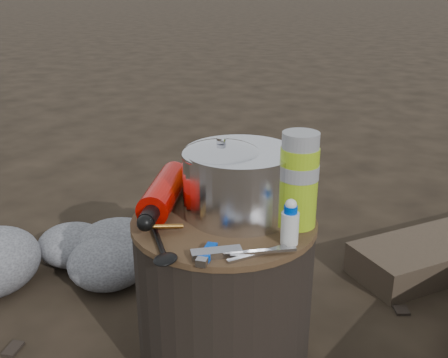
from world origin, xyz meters
The scene contains 15 objects.
ground centered at (0.00, 0.00, 0.00)m, with size 60.00×60.00×0.00m, color black.
stump centered at (0.00, 0.00, 0.19)m, with size 0.41×0.41×0.38m, color black.
rock_ring centered at (-0.59, -0.17, 0.10)m, with size 0.46×0.99×0.20m, color slate, non-canonical shape.
foil_windscreen centered at (0.02, 0.05, 0.46)m, with size 0.25×0.25×0.15m, color silver.
camping_pot centered at (-0.02, 0.02, 0.47)m, with size 0.17×0.17×0.17m, color silver.
fuel_bottle centered at (-0.16, -0.01, 0.42)m, with size 0.07×0.30×0.07m, color #BD0B05, non-canonical shape.
thermos centered at (0.15, 0.05, 0.49)m, with size 0.08×0.08×0.21m, color #8EB518.
travel_mug centered at (0.11, 0.13, 0.45)m, with size 0.09×0.09×0.14m, color black.
stuff_sack centered at (-0.11, 0.14, 0.44)m, with size 0.16×0.13×0.11m, color gold.
food_pouch centered at (-0.04, 0.16, 0.45)m, with size 0.11×0.03×0.14m, color #18244E.
lighter centered at (0.05, -0.16, 0.39)m, with size 0.02×0.08×0.01m, color #0039BA.
multitool centered at (0.07, -0.15, 0.39)m, with size 0.03×0.10×0.01m, color #A8A8AC.
pot_grabber centered at (0.14, -0.11, 0.39)m, with size 0.03×0.13×0.01m, color #A8A8AC, non-canonical shape.
spork centered at (-0.06, -0.17, 0.39)m, with size 0.04×0.17×0.01m, color black, non-canonical shape.
squeeze_bottle centered at (0.17, -0.04, 0.43)m, with size 0.04×0.04×0.09m, color silver.
Camera 1 is at (0.51, -0.93, 0.89)m, focal length 41.49 mm.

